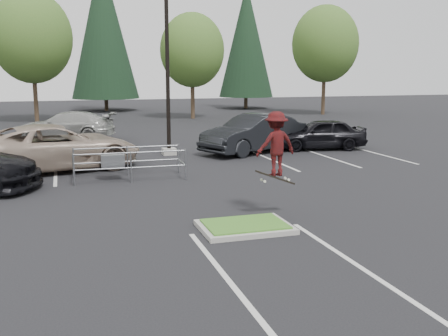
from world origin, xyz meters
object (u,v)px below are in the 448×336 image
object	(u,v)px
car_l_tan	(54,147)
car_r_charc	(254,134)
light_pole	(167,54)
cart_corral	(117,160)
conif_b	(103,27)
decid_d	(325,46)
conif_c	(246,40)
decid_b	(32,40)
car_far_silver	(68,126)
skateboarder	(276,144)
car_r_black	(320,134)
decid_c	(192,53)

from	to	relation	value
car_l_tan	car_r_charc	bearing A→B (deg)	-90.75
light_pole	cart_corral	world-z (taller)	light_pole
conif_b	cart_corral	distance (m)	34.35
cart_corral	decid_d	bearing A→B (deg)	50.60
decid_d	conif_c	bearing A→B (deg)	113.53
conif_c	conif_b	bearing A→B (deg)	175.91
decid_b	car_far_silver	size ratio (longest dim) A/B	1.79
car_l_tan	decid_d	bearing A→B (deg)	-60.38
light_pole	car_l_tan	distance (m)	6.67
conif_b	cart_corral	world-z (taller)	conif_b
decid_d	skateboarder	world-z (taller)	decid_d
decid_b	decid_d	distance (m)	24.00
conif_c	skateboarder	xyz separation A→B (m)	(-12.80, -38.50, -4.92)
car_r_black	light_pole	bearing A→B (deg)	-84.22
decid_b	car_r_black	distance (m)	24.22
light_pole	car_far_silver	bearing A→B (deg)	121.54
light_pole	conif_c	xyz separation A→B (m)	(13.50, 27.50, 2.29)
cart_corral	conif_b	bearing A→B (deg)	87.65
conif_c	skateboarder	distance (m)	40.87
car_r_charc	conif_b	bearing A→B (deg)	164.28
conif_b	car_r_black	world-z (taller)	conif_b
conif_c	car_far_silver	size ratio (longest dim) A/B	2.32
decid_d	decid_c	bearing A→B (deg)	-177.61
decid_c	decid_d	xyz separation A→B (m)	(12.00, 0.50, 0.66)
cart_corral	decid_b	bearing A→B (deg)	100.47
car_l_tan	car_far_silver	size ratio (longest dim) A/B	1.21
car_l_tan	car_r_black	xyz separation A→B (m)	(12.50, 1.98, -0.14)
car_r_black	conif_b	bearing A→B (deg)	-154.99
decid_c	car_l_tan	distance (m)	23.27
car_far_silver	decid_d	bearing A→B (deg)	136.26
decid_d	car_l_tan	xyz separation A→B (m)	(-22.49, -20.81, -5.01)
skateboarder	car_r_black	size ratio (longest dim) A/B	0.44
cart_corral	skateboarder	size ratio (longest dim) A/B	1.99
skateboarder	decid_c	bearing A→B (deg)	-106.45
decid_c	car_r_black	bearing A→B (deg)	-83.75
car_l_tan	light_pole	bearing A→B (deg)	-76.78
decid_b	car_r_black	xyz separation A→B (m)	(14.01, -19.03, -5.28)
conif_c	light_pole	bearing A→B (deg)	-116.15
decid_c	conif_c	world-z (taller)	conif_c
decid_b	car_l_tan	xyz separation A→B (m)	(1.51, -21.01, -5.14)
cart_corral	car_r_charc	bearing A→B (deg)	34.95
cart_corral	skateboarder	world-z (taller)	skateboarder
car_far_silver	decid_c	bearing A→B (deg)	156.47
car_r_black	car_far_silver	world-z (taller)	car_far_silver
decid_b	car_l_tan	size ratio (longest dim) A/B	1.49
car_l_tan	car_r_charc	distance (m)	9.22
decid_b	conif_b	bearing A→B (deg)	58.91
car_r_charc	car_r_black	world-z (taller)	car_r_charc
decid_c	skateboarder	world-z (taller)	decid_c
car_r_charc	skateboarder	bearing A→B (deg)	-41.99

